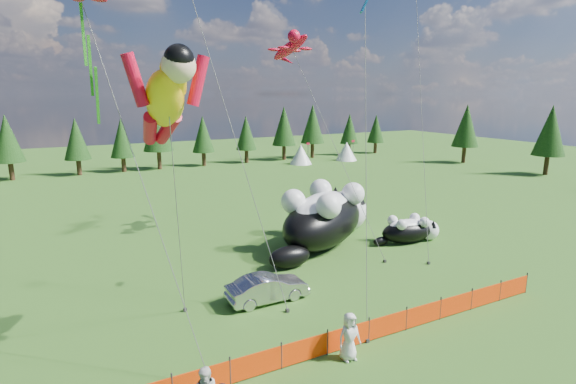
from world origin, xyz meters
name	(u,v)px	position (x,y,z in m)	size (l,w,h in m)	color
ground	(310,316)	(0.00, 0.00, 0.00)	(160.00, 160.00, 0.00)	#14390A
safety_fence	(349,337)	(0.00, -3.00, 0.50)	(22.06, 0.06, 1.10)	#262626
tree_line	(136,141)	(0.00, 45.00, 4.00)	(90.00, 4.00, 8.00)	black
festival_tents	(229,160)	(11.00, 40.00, 1.40)	(50.00, 3.20, 2.80)	white
cat_large	(326,216)	(6.15, 8.31, 1.94)	(10.12, 7.86, 4.08)	black
cat_small	(410,230)	(11.42, 5.93, 0.88)	(5.09, 2.30, 1.84)	black
car	(268,288)	(-1.06, 2.32, 0.67)	(1.41, 4.05, 1.34)	#B8B7BC
spectator_e	(349,337)	(-0.43, -3.63, 0.95)	(0.93, 0.60, 1.89)	silver
superhero_kite	(165,101)	(-6.03, -0.02, 9.72)	(4.84, 5.79, 11.95)	yellow
gecko_kite	(290,48)	(5.32, 11.99, 13.02)	(3.91, 11.27, 15.46)	red
diamond_kite_c	(365,18)	(2.98, 0.60, 13.19)	(2.52, 4.37, 14.75)	blue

